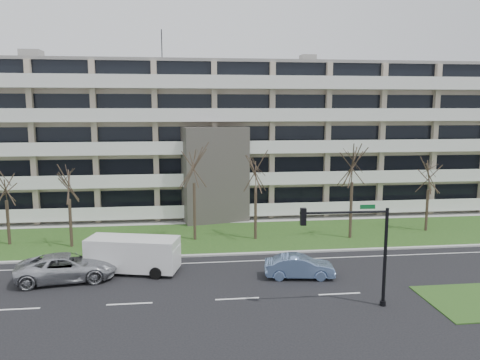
{
  "coord_description": "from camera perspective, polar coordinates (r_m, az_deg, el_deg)",
  "views": [
    {
      "loc": [
        -2.79,
        -25.03,
        10.7
      ],
      "look_at": [
        1.34,
        10.0,
        5.28
      ],
      "focal_mm": 35.0,
      "sensor_mm": 36.0,
      "label": 1
    }
  ],
  "objects": [
    {
      "name": "tree_4",
      "position": [
        37.67,
        1.93,
        1.62
      ],
      "size": [
        3.88,
        3.88,
        7.76
      ],
      "color": "#382B21",
      "rests_on": "ground"
    },
    {
      "name": "traffic_signal",
      "position": [
        25.89,
        14.06,
        -7.29
      ],
      "size": [
        4.9,
        0.41,
        5.67
      ],
      "rotation": [
        0.0,
        0.0,
        -0.02
      ],
      "color": "black",
      "rests_on": "ground"
    },
    {
      "name": "sidewalk",
      "position": [
        44.91,
        -2.98,
        -5.0
      ],
      "size": [
        90.0,
        2.0,
        0.08
      ],
      "primitive_type": "cube",
      "color": "#B2B2AD",
      "rests_on": "ground"
    },
    {
      "name": "lane_edge_line",
      "position": [
        33.42,
        -1.6,
        -9.93
      ],
      "size": [
        90.0,
        0.12,
        0.01
      ],
      "primitive_type": "cube",
      "color": "white",
      "rests_on": "ground"
    },
    {
      "name": "tree_1",
      "position": [
        40.57,
        -26.72,
        -0.34
      ],
      "size": [
        3.19,
        3.19,
        6.38
      ],
      "color": "#382B21",
      "rests_on": "ground"
    },
    {
      "name": "white_van",
      "position": [
        31.83,
        -12.8,
        -8.52
      ],
      "size": [
        6.28,
        3.55,
        2.3
      ],
      "rotation": [
        0.0,
        0.0,
        -0.24
      ],
      "color": "white",
      "rests_on": "ground"
    },
    {
      "name": "tree_5",
      "position": [
        39.0,
        13.58,
        2.42
      ],
      "size": [
        4.22,
        4.22,
        8.45
      ],
      "color": "#382B21",
      "rests_on": "ground"
    },
    {
      "name": "curb",
      "position": [
        34.82,
        -1.82,
        -9.06
      ],
      "size": [
        90.0,
        0.35,
        0.12
      ],
      "primitive_type": "cube",
      "color": "#B2B2AD",
      "rests_on": "ground"
    },
    {
      "name": "blue_sedan",
      "position": [
        30.51,
        7.25,
        -10.42
      ],
      "size": [
        4.57,
        2.09,
        1.45
      ],
      "primitive_type": "imported",
      "rotation": [
        0.0,
        0.0,
        1.44
      ],
      "color": "#7291C6",
      "rests_on": "ground"
    },
    {
      "name": "ground",
      "position": [
        27.37,
        -0.34,
        -14.28
      ],
      "size": [
        160.0,
        160.0,
        0.0
      ],
      "primitive_type": "plane",
      "color": "black",
      "rests_on": "ground"
    },
    {
      "name": "tree_6",
      "position": [
        43.58,
        22.06,
        0.76
      ],
      "size": [
        3.31,
        3.31,
        6.61
      ],
      "color": "#382B21",
      "rests_on": "ground"
    },
    {
      "name": "tree_3",
      "position": [
        37.58,
        -5.66,
        2.39
      ],
      "size": [
        4.22,
        4.22,
        8.45
      ],
      "color": "#382B21",
      "rests_on": "ground"
    },
    {
      "name": "tree_2",
      "position": [
        37.92,
        -20.21,
        -0.03
      ],
      "size": [
        3.39,
        3.39,
        6.79
      ],
      "color": "#382B21",
      "rests_on": "ground"
    },
    {
      "name": "apartment_building",
      "position": [
        50.52,
        -3.57,
        5.22
      ],
      "size": [
        60.5,
        15.1,
        18.75
      ],
      "color": "#BBAB91",
      "rests_on": "ground"
    },
    {
      "name": "silver_pickup",
      "position": [
        31.72,
        -20.36,
        -9.94
      ],
      "size": [
        6.34,
        3.53,
        1.68
      ],
      "primitive_type": "imported",
      "rotation": [
        0.0,
        0.0,
        1.7
      ],
      "color": "#AFB1B7",
      "rests_on": "ground"
    },
    {
      "name": "grass_verge",
      "position": [
        39.6,
        -2.45,
        -6.9
      ],
      "size": [
        90.0,
        10.0,
        0.06
      ],
      "primitive_type": "cube",
      "color": "#1C4316",
      "rests_on": "ground"
    }
  ]
}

